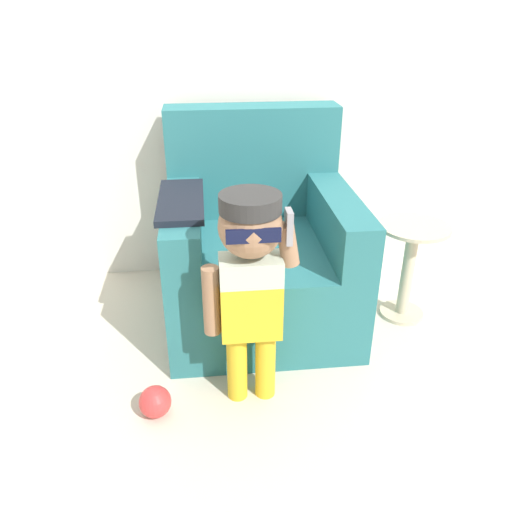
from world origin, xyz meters
name	(u,v)px	position (x,y,z in m)	size (l,w,h in m)	color
ground_plane	(279,338)	(0.00, 0.00, 0.00)	(10.00, 10.00, 0.00)	beige
wall_back	(261,52)	(0.00, 0.83, 1.30)	(10.00, 0.05, 2.60)	silver
armchair	(258,249)	(-0.07, 0.30, 0.37)	(0.96, 1.00, 1.06)	#286B70
person_child	(250,270)	(-0.18, -0.39, 0.62)	(0.38, 0.29, 0.93)	gold
side_table	(409,263)	(0.71, 0.14, 0.32)	(0.36, 0.36, 0.54)	beige
toy_ball	(155,402)	(-0.59, -0.47, 0.07)	(0.13, 0.13, 0.13)	#D13838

